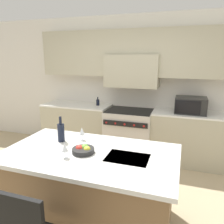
{
  "coord_description": "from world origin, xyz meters",
  "views": [
    {
      "loc": [
        0.97,
        -2.06,
        1.91
      ],
      "look_at": [
        0.02,
        0.78,
        1.15
      ],
      "focal_mm": 35.0,
      "sensor_mm": 36.0,
      "label": 1
    }
  ],
  "objects_px": {
    "range_stove": "(129,133)",
    "fruit_bowl": "(83,150)",
    "microwave": "(190,105)",
    "wine_glass_near": "(65,148)",
    "wine_glass_far": "(82,131)",
    "oil_bottle_on_counter": "(98,102)",
    "wine_bottle": "(61,132)"
  },
  "relations": [
    {
      "from": "microwave",
      "to": "wine_glass_near",
      "type": "relative_size",
      "value": 3.15
    },
    {
      "from": "range_stove",
      "to": "fruit_bowl",
      "type": "height_order",
      "value": "fruit_bowl"
    },
    {
      "from": "microwave",
      "to": "oil_bottle_on_counter",
      "type": "distance_m",
      "value": 1.78
    },
    {
      "from": "oil_bottle_on_counter",
      "to": "wine_glass_far",
      "type": "bearing_deg",
      "value": -74.22
    },
    {
      "from": "range_stove",
      "to": "wine_bottle",
      "type": "bearing_deg",
      "value": -103.41
    },
    {
      "from": "wine_glass_near",
      "to": "microwave",
      "type": "bearing_deg",
      "value": 60.5
    },
    {
      "from": "range_stove",
      "to": "wine_glass_near",
      "type": "relative_size",
      "value": 5.49
    },
    {
      "from": "range_stove",
      "to": "wine_glass_near",
      "type": "height_order",
      "value": "wine_glass_near"
    },
    {
      "from": "range_stove",
      "to": "wine_glass_far",
      "type": "bearing_deg",
      "value": -96.79
    },
    {
      "from": "range_stove",
      "to": "fruit_bowl",
      "type": "relative_size",
      "value": 3.8
    },
    {
      "from": "fruit_bowl",
      "to": "wine_bottle",
      "type": "bearing_deg",
      "value": 151.85
    },
    {
      "from": "wine_glass_far",
      "to": "microwave",
      "type": "bearing_deg",
      "value": 52.44
    },
    {
      "from": "range_stove",
      "to": "fruit_bowl",
      "type": "distance_m",
      "value": 2.04
    },
    {
      "from": "microwave",
      "to": "wine_glass_far",
      "type": "bearing_deg",
      "value": -127.56
    },
    {
      "from": "wine_glass_near",
      "to": "range_stove",
      "type": "bearing_deg",
      "value": 86.23
    },
    {
      "from": "wine_glass_near",
      "to": "wine_glass_far",
      "type": "height_order",
      "value": "same"
    },
    {
      "from": "microwave",
      "to": "fruit_bowl",
      "type": "height_order",
      "value": "microwave"
    },
    {
      "from": "range_stove",
      "to": "wine_glass_near",
      "type": "xyz_separation_m",
      "value": [
        -0.14,
        -2.16,
        0.56
      ]
    },
    {
      "from": "microwave",
      "to": "wine_bottle",
      "type": "xyz_separation_m",
      "value": [
        -1.51,
        -1.79,
        -0.07
      ]
    },
    {
      "from": "wine_bottle",
      "to": "wine_glass_far",
      "type": "bearing_deg",
      "value": 27.01
    },
    {
      "from": "wine_bottle",
      "to": "wine_glass_near",
      "type": "relative_size",
      "value": 1.88
    },
    {
      "from": "fruit_bowl",
      "to": "oil_bottle_on_counter",
      "type": "bearing_deg",
      "value": 107.89
    },
    {
      "from": "wine_bottle",
      "to": "oil_bottle_on_counter",
      "type": "bearing_deg",
      "value": 98.15
    },
    {
      "from": "fruit_bowl",
      "to": "oil_bottle_on_counter",
      "type": "relative_size",
      "value": 1.41
    },
    {
      "from": "microwave",
      "to": "wine_glass_near",
      "type": "height_order",
      "value": "microwave"
    },
    {
      "from": "wine_glass_far",
      "to": "fruit_bowl",
      "type": "height_order",
      "value": "wine_glass_far"
    },
    {
      "from": "range_stove",
      "to": "wine_glass_near",
      "type": "bearing_deg",
      "value": -93.77
    },
    {
      "from": "range_stove",
      "to": "wine_bottle",
      "type": "height_order",
      "value": "wine_bottle"
    },
    {
      "from": "oil_bottle_on_counter",
      "to": "microwave",
      "type": "bearing_deg",
      "value": -1.89
    },
    {
      "from": "range_stove",
      "to": "oil_bottle_on_counter",
      "type": "bearing_deg",
      "value": 173.58
    },
    {
      "from": "wine_glass_far",
      "to": "fruit_bowl",
      "type": "bearing_deg",
      "value": -61.88
    },
    {
      "from": "wine_bottle",
      "to": "wine_glass_far",
      "type": "height_order",
      "value": "wine_bottle"
    }
  ]
}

